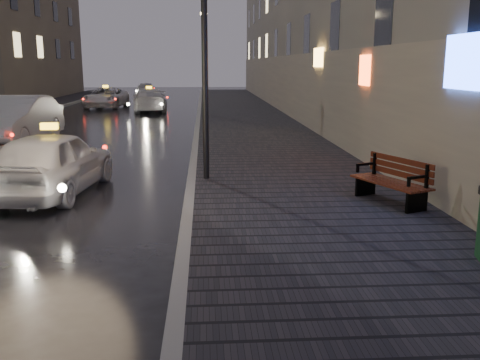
{
  "coord_description": "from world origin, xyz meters",
  "views": [
    {
      "loc": [
        1.84,
        -6.24,
        2.77
      ],
      "look_at": [
        2.41,
        2.54,
        0.85
      ],
      "focal_mm": 40.0,
      "sensor_mm": 36.0,
      "label": 1
    }
  ],
  "objects_px": {
    "lamp_near": "(204,30)",
    "car_far": "(146,90)",
    "taxi_near": "(52,162)",
    "bench": "(393,180)",
    "taxi_far": "(106,98)",
    "car_left_mid": "(15,121)",
    "taxi_mid": "(149,100)",
    "lamp_far": "(204,49)"
  },
  "relations": [
    {
      "from": "lamp_near",
      "to": "lamp_far",
      "type": "relative_size",
      "value": 1.0
    },
    {
      "from": "taxi_mid",
      "to": "taxi_far",
      "type": "xyz_separation_m",
      "value": [
        -3.08,
        3.15,
        -0.03
      ]
    },
    {
      "from": "bench",
      "to": "taxi_far",
      "type": "height_order",
      "value": "taxi_far"
    },
    {
      "from": "lamp_near",
      "to": "car_far",
      "type": "distance_m",
      "value": 34.04
    },
    {
      "from": "lamp_far",
      "to": "bench",
      "type": "bearing_deg",
      "value": -79.11
    },
    {
      "from": "taxi_far",
      "to": "bench",
      "type": "bearing_deg",
      "value": -64.39
    },
    {
      "from": "taxi_near",
      "to": "taxi_mid",
      "type": "xyz_separation_m",
      "value": [
        0.03,
        20.49,
        -0.03
      ]
    },
    {
      "from": "taxi_mid",
      "to": "car_far",
      "type": "bearing_deg",
      "value": -90.49
    },
    {
      "from": "lamp_near",
      "to": "taxi_mid",
      "type": "xyz_separation_m",
      "value": [
        -3.27,
        19.74,
        -2.81
      ]
    },
    {
      "from": "taxi_mid",
      "to": "car_far",
      "type": "relative_size",
      "value": 1.23
    },
    {
      "from": "lamp_far",
      "to": "car_far",
      "type": "distance_m",
      "value": 18.47
    },
    {
      "from": "lamp_far",
      "to": "taxi_mid",
      "type": "xyz_separation_m",
      "value": [
        -3.27,
        3.74,
        -2.81
      ]
    },
    {
      "from": "lamp_far",
      "to": "taxi_mid",
      "type": "distance_m",
      "value": 5.71
    },
    {
      "from": "lamp_near",
      "to": "taxi_mid",
      "type": "relative_size",
      "value": 1.13
    },
    {
      "from": "car_left_mid",
      "to": "bench",
      "type": "bearing_deg",
      "value": -38.75
    },
    {
      "from": "lamp_far",
      "to": "taxi_far",
      "type": "xyz_separation_m",
      "value": [
        -6.35,
        6.89,
        -2.84
      ]
    },
    {
      "from": "car_far",
      "to": "taxi_far",
      "type": "bearing_deg",
      "value": 80.79
    },
    {
      "from": "taxi_near",
      "to": "taxi_far",
      "type": "bearing_deg",
      "value": -75.6
    },
    {
      "from": "taxi_near",
      "to": "bench",
      "type": "bearing_deg",
      "value": 172.8
    },
    {
      "from": "bench",
      "to": "lamp_near",
      "type": "bearing_deg",
      "value": 122.58
    },
    {
      "from": "lamp_far",
      "to": "taxi_mid",
      "type": "relative_size",
      "value": 1.13
    },
    {
      "from": "bench",
      "to": "taxi_far",
      "type": "xyz_separation_m",
      "value": [
        -9.91,
        25.37,
        0.06
      ]
    },
    {
      "from": "car_far",
      "to": "car_left_mid",
      "type": "bearing_deg",
      "value": 84.85
    },
    {
      "from": "car_left_mid",
      "to": "car_far",
      "type": "distance_m",
      "value": 27.03
    },
    {
      "from": "car_left_mid",
      "to": "taxi_mid",
      "type": "bearing_deg",
      "value": 79.19
    },
    {
      "from": "lamp_far",
      "to": "lamp_near",
      "type": "bearing_deg",
      "value": -90.0
    },
    {
      "from": "taxi_mid",
      "to": "lamp_near",
      "type": "bearing_deg",
      "value": 91.93
    },
    {
      "from": "bench",
      "to": "car_far",
      "type": "xyz_separation_m",
      "value": [
        -8.52,
        36.05,
        0.06
      ]
    },
    {
      "from": "lamp_far",
      "to": "taxi_far",
      "type": "relative_size",
      "value": 1.13
    },
    {
      "from": "taxi_far",
      "to": "lamp_far",
      "type": "bearing_deg",
      "value": -43.04
    },
    {
      "from": "lamp_far",
      "to": "taxi_near",
      "type": "relative_size",
      "value": 1.28
    },
    {
      "from": "taxi_far",
      "to": "car_far",
      "type": "xyz_separation_m",
      "value": [
        1.39,
        10.67,
        -0.0
      ]
    },
    {
      "from": "taxi_near",
      "to": "lamp_near",
      "type": "bearing_deg",
      "value": -160.22
    },
    {
      "from": "car_left_mid",
      "to": "taxi_mid",
      "type": "height_order",
      "value": "car_left_mid"
    },
    {
      "from": "lamp_far",
      "to": "taxi_far",
      "type": "height_order",
      "value": "lamp_far"
    },
    {
      "from": "taxi_far",
      "to": "taxi_near",
      "type": "bearing_deg",
      "value": -78.36
    },
    {
      "from": "lamp_near",
      "to": "taxi_far",
      "type": "height_order",
      "value": "lamp_near"
    },
    {
      "from": "bench",
      "to": "taxi_far",
      "type": "bearing_deg",
      "value": 88.86
    },
    {
      "from": "taxi_far",
      "to": "car_left_mid",
      "type": "bearing_deg",
      "value": -86.39
    },
    {
      "from": "car_left_mid",
      "to": "car_far",
      "type": "height_order",
      "value": "car_left_mid"
    },
    {
      "from": "lamp_near",
      "to": "bench",
      "type": "bearing_deg",
      "value": -34.95
    },
    {
      "from": "taxi_near",
      "to": "car_far",
      "type": "height_order",
      "value": "taxi_near"
    }
  ]
}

